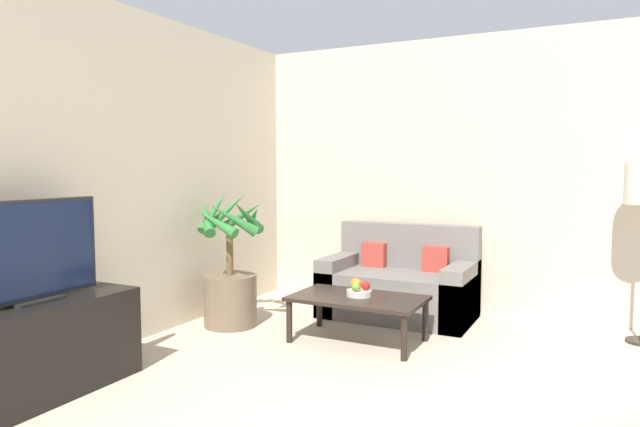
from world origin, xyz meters
name	(u,v)px	position (x,y,z in m)	size (l,w,h in m)	color
wall_back	(608,176)	(0.00, 5.65, 1.35)	(8.42, 0.06, 2.70)	beige
wall_left	(68,178)	(-3.44, 2.81, 1.35)	(0.06, 7.22, 2.70)	beige
tv_console	(37,350)	(-3.12, 2.27, 0.30)	(0.50, 1.26, 0.60)	black
television	(33,251)	(-3.11, 2.27, 0.92)	(0.18, 0.90, 0.63)	black
potted_palm	(230,278)	(-2.99, 4.13, 0.43)	(0.68, 0.68, 1.23)	brown
sofa_loveseat	(399,286)	(-1.74, 5.13, 0.29)	(1.40, 0.79, 0.87)	slate
coffee_table	(358,302)	(-1.78, 4.21, 0.33)	(1.07, 0.63, 0.38)	black
fruit_bowl	(359,293)	(-1.78, 4.23, 0.40)	(0.21, 0.21, 0.05)	beige
apple_red	(366,286)	(-1.73, 4.25, 0.46)	(0.07, 0.07, 0.07)	red
apple_green	(356,287)	(-1.78, 4.17, 0.46)	(0.07, 0.07, 0.07)	olive
orange_fruit	(356,284)	(-1.82, 4.26, 0.47)	(0.09, 0.09, 0.09)	orange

